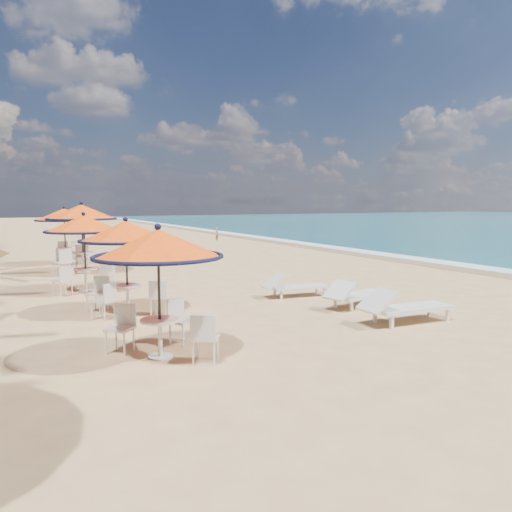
# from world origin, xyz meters

# --- Properties ---
(ground) EXTENTS (160.00, 160.00, 0.00)m
(ground) POSITION_xyz_m (0.00, 0.00, 0.00)
(ground) COLOR tan
(ground) RESTS_ON ground
(foam_strip) EXTENTS (1.20, 140.00, 0.04)m
(foam_strip) POSITION_xyz_m (9.30, 10.00, 0.00)
(foam_strip) COLOR white
(foam_strip) RESTS_ON ground
(wetsand_band) EXTENTS (1.40, 140.00, 0.02)m
(wetsand_band) POSITION_xyz_m (8.40, 10.00, 0.00)
(wetsand_band) COLOR olive
(wetsand_band) RESTS_ON ground
(station_0) EXTENTS (2.15, 2.15, 2.25)m
(station_0) POSITION_xyz_m (-5.05, -0.24, 1.64)
(station_0) COLOR black
(station_0) RESTS_ON ground
(station_1) EXTENTS (2.16, 2.16, 2.25)m
(station_1) POSITION_xyz_m (-4.82, 3.36, 1.64)
(station_1) COLOR black
(station_1) RESTS_ON ground
(station_2) EXTENTS (2.21, 2.21, 2.30)m
(station_2) POSITION_xyz_m (-5.22, 6.71, 1.76)
(station_2) COLOR black
(station_2) RESTS_ON ground
(station_3) EXTENTS (2.50, 2.50, 2.60)m
(station_3) POSITION_xyz_m (-4.76, 10.73, 1.90)
(station_3) COLOR black
(station_3) RESTS_ON ground
(station_4) EXTENTS (2.32, 2.41, 2.41)m
(station_4) POSITION_xyz_m (-4.90, 13.76, 1.77)
(station_4) COLOR black
(station_4) RESTS_ON ground
(lounger_near) EXTENTS (2.20, 0.79, 0.78)m
(lounger_near) POSITION_xyz_m (0.24, -0.36, 0.36)
(lounger_near) COLOR silver
(lounger_near) RESTS_ON ground
(lounger_mid) EXTENTS (2.06, 1.08, 0.70)m
(lounger_mid) POSITION_xyz_m (0.37, 1.41, 0.33)
(lounger_mid) COLOR silver
(lounger_mid) RESTS_ON ground
(lounger_far) EXTENTS (1.88, 0.79, 0.65)m
(lounger_far) POSITION_xyz_m (-0.30, 3.27, 0.31)
(lounger_far) COLOR silver
(lounger_far) RESTS_ON ground
(person) EXTENTS (0.33, 0.40, 0.95)m
(person) POSITION_xyz_m (5.33, 21.87, 0.47)
(person) COLOR brown
(person) RESTS_ON ground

